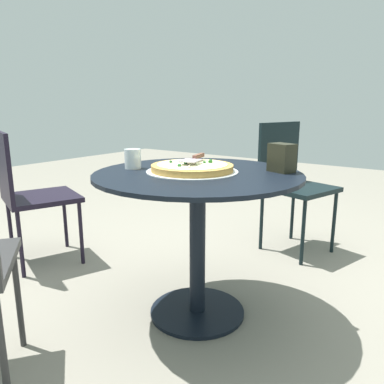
% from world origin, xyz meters
% --- Properties ---
extents(ground_plane, '(10.00, 10.00, 0.00)m').
position_xyz_m(ground_plane, '(0.00, 0.00, 0.00)').
color(ground_plane, gray).
extents(patio_table, '(0.93, 0.93, 0.70)m').
position_xyz_m(patio_table, '(0.00, 0.00, 0.52)').
color(patio_table, black).
rests_on(patio_table, ground).
extents(pizza_on_tray, '(0.42, 0.42, 0.05)m').
position_xyz_m(pizza_on_tray, '(0.00, -0.03, 0.71)').
color(pizza_on_tray, silver).
rests_on(pizza_on_tray, patio_table).
extents(pizza_server, '(0.22, 0.10, 0.02)m').
position_xyz_m(pizza_server, '(-0.04, -0.04, 0.75)').
color(pizza_server, silver).
rests_on(pizza_server, pizza_on_tray).
extents(drinking_cup, '(0.08, 0.08, 0.09)m').
position_xyz_m(drinking_cup, '(0.09, -0.31, 0.74)').
color(drinking_cup, silver).
rests_on(drinking_cup, patio_table).
extents(napkin_dispenser, '(0.11, 0.13, 0.13)m').
position_xyz_m(napkin_dispenser, '(-0.23, 0.30, 0.76)').
color(napkin_dispenser, black).
rests_on(napkin_dispenser, patio_table).
extents(patio_chair_far, '(0.53, 0.53, 0.84)m').
position_xyz_m(patio_chair_far, '(0.13, -1.18, 0.49)').
color(patio_chair_far, black).
rests_on(patio_chair_far, ground).
extents(patio_chair_corner, '(0.50, 0.50, 0.87)m').
position_xyz_m(patio_chair_corner, '(-1.08, 0.02, 0.51)').
color(patio_chair_corner, black).
rests_on(patio_chair_corner, ground).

